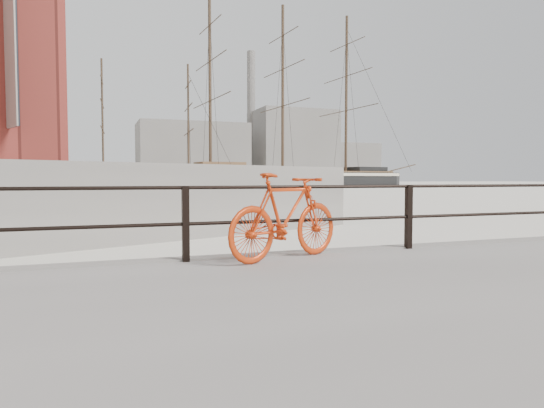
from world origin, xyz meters
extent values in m
imported|color=red|center=(-5.69, -0.44, 0.94)|extent=(1.92, 0.99, 1.17)
cube|color=gray|center=(20.00, 140.00, 9.00)|extent=(32.00, 18.00, 18.00)
cube|color=gray|center=(55.00, 145.00, 12.00)|extent=(26.00, 20.00, 24.00)
cube|color=gray|center=(78.00, 150.00, 7.00)|extent=(20.00, 16.00, 14.00)
cylinder|color=gray|center=(42.00, 150.00, 22.00)|extent=(2.80, 2.80, 44.00)
camera|label=1|loc=(-8.13, -6.52, 1.45)|focal=32.00mm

